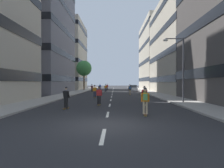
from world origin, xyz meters
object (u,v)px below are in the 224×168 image
object	(u,v)px
skater_4	(145,94)
skater_1	(95,91)
skater_5	(66,97)
skater_7	(100,87)
parked_car_near	(133,88)
skater_2	(130,89)
skater_6	(106,88)
streetlamp_right	(180,62)
skater_9	(145,100)
skater_3	(107,87)
skater_8	(99,95)
skater_0	(92,88)
street_tree_near	(84,68)

from	to	relation	value
skater_4	skater_1	bearing A→B (deg)	122.44
skater_5	skater_7	bearing A→B (deg)	89.93
parked_car_near	skater_2	world-z (taller)	skater_2
skater_6	skater_1	bearing A→B (deg)	-93.16
skater_6	skater_5	bearing A→B (deg)	-94.15
streetlamp_right	parked_car_near	bearing A→B (deg)	94.46
skater_9	skater_2	bearing A→B (deg)	88.09
skater_6	skater_9	distance (m)	29.17
skater_4	skater_6	size ratio (longest dim) A/B	1.00
skater_3	skater_6	size ratio (longest dim) A/B	1.00
skater_6	skater_8	world-z (taller)	same
skater_5	parked_car_near	bearing A→B (deg)	74.90
skater_6	skater_9	bearing A→B (deg)	-82.26
skater_0	skater_7	size ratio (longest dim) A/B	1.00
parked_car_near	skater_4	distance (m)	28.51
parked_car_near	skater_4	xyz separation A→B (m)	(-1.72, -28.45, 0.32)
parked_car_near	streetlamp_right	world-z (taller)	streetlamp_right
skater_6	parked_car_near	bearing A→B (deg)	37.52
street_tree_near	skater_9	distance (m)	39.51
street_tree_near	skater_7	world-z (taller)	street_tree_near
streetlamp_right	skater_3	xyz separation A→B (m)	(-8.61, 31.55, -3.15)
skater_6	skater_9	xyz separation A→B (m)	(3.93, -28.91, 0.03)
skater_3	skater_9	world-z (taller)	same
skater_4	skater_9	bearing A→B (deg)	-98.58
skater_4	skater_8	bearing A→B (deg)	179.63
skater_7	skater_1	bearing A→B (deg)	-87.39
streetlamp_right	skater_7	xyz separation A→B (m)	(-10.40, 29.73, -3.15)
skater_3	parked_car_near	bearing A→B (deg)	-36.20
skater_7	skater_4	bearing A→B (deg)	-78.14
skater_0	skater_3	distance (m)	10.96
skater_2	skater_6	world-z (taller)	same
skater_1	skater_8	distance (m)	8.83
street_tree_near	skater_5	distance (m)	35.59
skater_9	skater_7	bearing A→B (deg)	98.91
skater_1	skater_3	bearing A→B (deg)	88.21
skater_5	skater_9	world-z (taller)	same
skater_3	skater_7	size ratio (longest dim) A/B	1.00
skater_3	skater_7	distance (m)	2.55
parked_car_near	skater_4	world-z (taller)	skater_4
skater_1	skater_6	bearing A→B (deg)	86.84
skater_8	streetlamp_right	bearing A→B (deg)	11.62
parked_car_near	skater_3	distance (m)	8.09
streetlamp_right	skater_4	xyz separation A→B (m)	(-3.81, -1.68, -3.12)
skater_8	skater_7	bearing A→B (deg)	94.34
skater_3	skater_5	xyz separation A→B (m)	(-1.84, -35.76, 0.00)
parked_car_near	skater_7	xyz separation A→B (m)	(-8.32, 2.96, 0.29)
skater_0	skater_1	size ratio (longest dim) A/B	1.00
street_tree_near	skater_4	bearing A→B (deg)	-71.37
streetlamp_right	skater_8	xyz separation A→B (m)	(-8.02, -1.65, -3.15)
skater_2	skater_6	xyz separation A→B (m)	(-4.61, 8.55, -0.03)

